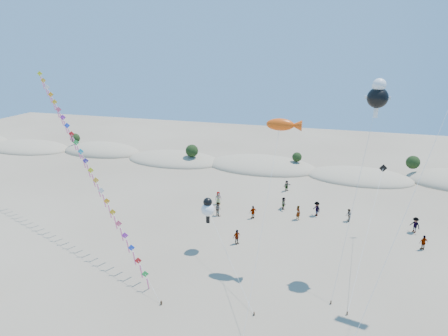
% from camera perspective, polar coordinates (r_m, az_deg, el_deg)
% --- Properties ---
extents(dune_ridge, '(145.30, 11.49, 5.57)m').
position_cam_1_polar(dune_ridge, '(64.75, 6.57, 0.14)').
color(dune_ridge, gray).
rests_on(dune_ridge, ground).
extents(kite_train, '(23.23, 16.12, 17.73)m').
position_cam_1_polar(kite_train, '(41.26, -20.56, 1.43)').
color(kite_train, '#3F2D1E').
rests_on(kite_train, ground).
extents(fish_kite, '(3.06, 11.45, 14.10)m').
position_cam_1_polar(fish_kite, '(32.79, 9.13, 6.46)').
color(fish_kite, '#3F2D1E').
rests_on(fish_kite, ground).
extents(cartoon_kite_low, '(7.35, 9.41, 5.67)m').
position_cam_1_polar(cartoon_kite_low, '(37.67, -2.48, -6.14)').
color(cartoon_kite_low, '#3F2D1E').
rests_on(cartoon_kite_low, ground).
extents(cartoon_kite_high, '(3.28, 7.08, 17.56)m').
position_cam_1_polar(cartoon_kite_high, '(33.50, 22.40, 10.18)').
color(cartoon_kite_high, '#3F2D1E').
rests_on(cartoon_kite_high, ground).
extents(dark_kite, '(3.81, 15.43, 8.02)m').
position_cam_1_polar(dark_kite, '(39.53, 21.87, -5.36)').
color(dark_kite, '#3F2D1E').
rests_on(dark_kite, ground).
extents(beachgoers, '(24.67, 17.92, 1.85)m').
position_cam_1_polar(beachgoers, '(46.96, 11.80, -6.35)').
color(beachgoers, slate).
rests_on(beachgoers, ground).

